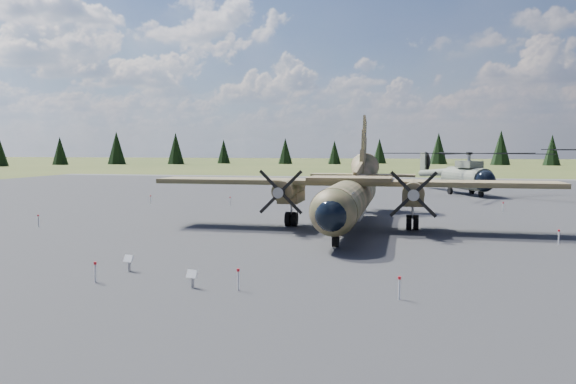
# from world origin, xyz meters

# --- Properties ---
(ground) EXTENTS (500.00, 500.00, 0.00)m
(ground) POSITION_xyz_m (0.00, 0.00, 0.00)
(ground) COLOR brown
(ground) RESTS_ON ground
(apron) EXTENTS (120.00, 120.00, 0.04)m
(apron) POSITION_xyz_m (0.00, 10.00, 0.00)
(apron) COLOR #58595D
(apron) RESTS_ON ground
(transport_plane) EXTENTS (26.34, 24.00, 8.72)m
(transport_plane) POSITION_xyz_m (4.43, 4.60, 2.51)
(transport_plane) COLOR #343A1F
(transport_plane) RESTS_ON ground
(helicopter_near) EXTENTS (25.47, 25.47, 4.90)m
(helicopter_near) POSITION_xyz_m (14.62, 33.32, 3.48)
(helicopter_near) COLOR slate
(helicopter_near) RESTS_ON ground
(info_placard_left) EXTENTS (0.50, 0.32, 0.73)m
(info_placard_left) POSITION_xyz_m (-3.71, -11.30, 0.49)
(info_placard_left) COLOR gray
(info_placard_left) RESTS_ON ground
(info_placard_right) EXTENTS (0.49, 0.30, 0.72)m
(info_placard_right) POSITION_xyz_m (0.13, -13.48, 0.48)
(info_placard_right) COLOR gray
(info_placard_right) RESTS_ON ground
(barrier_fence) EXTENTS (33.12, 29.62, 0.85)m
(barrier_fence) POSITION_xyz_m (-0.46, -0.08, 0.51)
(barrier_fence) COLOR white
(barrier_fence) RESTS_ON ground
(treeline) EXTENTS (321.27, 324.90, 10.93)m
(treeline) POSITION_xyz_m (3.83, -0.65, 4.81)
(treeline) COLOR black
(treeline) RESTS_ON ground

